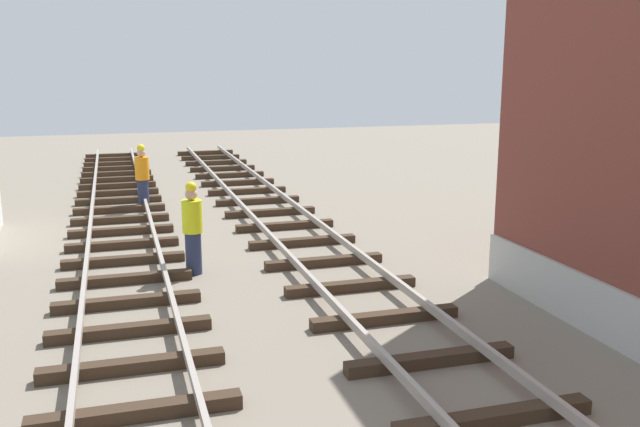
# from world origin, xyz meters

# --- Properties ---
(track_worker_foreground) EXTENTS (0.40, 0.40, 1.87)m
(track_worker_foreground) POSITION_xyz_m (-2.68, 17.23, 0.93)
(track_worker_foreground) COLOR #262D4C
(track_worker_foreground) RESTS_ON ground
(track_worker_distant) EXTENTS (0.40, 0.40, 1.87)m
(track_worker_distant) POSITION_xyz_m (-2.03, 10.41, 0.93)
(track_worker_distant) COLOR #262D4C
(track_worker_distant) RESTS_ON ground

